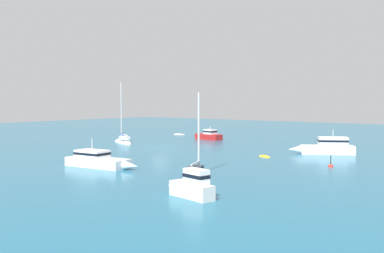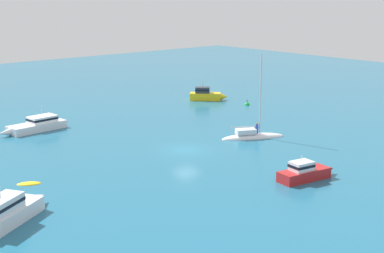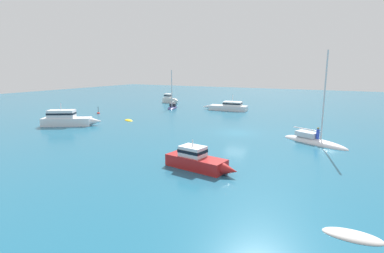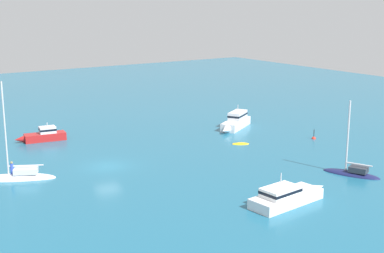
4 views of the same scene
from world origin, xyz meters
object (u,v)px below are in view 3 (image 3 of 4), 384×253
at_px(motor_cruiser_1, 198,160).
at_px(tender, 129,121).
at_px(launch, 170,99).
at_px(tender_1, 352,237).
at_px(motor_cruiser_2, 228,107).
at_px(mooring_buoy, 98,113).
at_px(yacht, 313,142).
at_px(sailboat, 172,107).
at_px(motor_cruiser, 68,119).

bearing_deg(motor_cruiser_1, tender, 150.86).
bearing_deg(launch, tender_1, -37.59).
bearing_deg(motor_cruiser_2, mooring_buoy, 32.28).
bearing_deg(tender, mooring_buoy, -168.96).
distance_m(yacht, motor_cruiser_2, 24.96).
xyz_separation_m(tender, sailboat, (1.64, -14.93, 0.19)).
height_order(motor_cruiser, tender, motor_cruiser).
height_order(tender, motor_cruiser_2, motor_cruiser_2).
height_order(motor_cruiser, launch, motor_cruiser).
relative_size(motor_cruiser, sailboat, 0.98).
bearing_deg(sailboat, motor_cruiser, -30.65).
distance_m(tender, motor_cruiser_1, 23.53).
bearing_deg(motor_cruiser, motor_cruiser_2, 29.07).
height_order(motor_cruiser, motor_cruiser_1, motor_cruiser).
distance_m(tender_1, mooring_buoy, 44.20).
bearing_deg(motor_cruiser_2, tender_1, 113.12).
relative_size(motor_cruiser_1, launch, 1.36).
relative_size(tender, launch, 0.49).
bearing_deg(tender_1, launch, 129.97).
bearing_deg(motor_cruiser_2, motor_cruiser, 54.56).
bearing_deg(yacht, tender, -156.79).
relative_size(tender, sailboat, 0.29).
height_order(tender, launch, launch).
xyz_separation_m(yacht, motor_cruiser_2, (16.52, -18.71, 0.51)).
xyz_separation_m(yacht, sailboat, (27.08, -16.64, 0.04)).
bearing_deg(launch, mooring_buoy, -84.84).
height_order(tender, sailboat, sailboat).
bearing_deg(tender, tender_1, -4.28).
xyz_separation_m(tender_1, mooring_buoy, (38.01, -22.54, 0.03)).
bearing_deg(tender_1, motor_cruiser_1, 153.32).
bearing_deg(mooring_buoy, yacht, 172.18).
height_order(yacht, tender, yacht).
xyz_separation_m(motor_cruiser, tender, (-4.65, -6.82, -0.87)).
bearing_deg(launch, motor_cruiser, -74.13).
height_order(tender_1, mooring_buoy, mooring_buoy).
bearing_deg(yacht, motor_cruiser, -143.30).
distance_m(motor_cruiser, tender_1, 36.04).
relative_size(motor_cruiser, mooring_buoy, 5.23).
height_order(yacht, launch, yacht).
xyz_separation_m(tender_1, motor_cruiser_2, (20.15, -36.52, 0.66)).
distance_m(motor_cruiser_2, launch, 16.47).
height_order(tender_1, motor_cruiser_1, motor_cruiser_1).
bearing_deg(motor_cruiser, tender_1, -51.91).
relative_size(motor_cruiser_2, launch, 1.90).
bearing_deg(motor_cruiser_2, yacht, 125.69).
xyz_separation_m(yacht, tender_1, (-3.63, 17.82, -0.15)).
height_order(motor_cruiser, yacht, yacht).
height_order(tender_1, launch, launch).
distance_m(motor_cruiser_1, sailboat, 35.64).
height_order(motor_cruiser_2, mooring_buoy, motor_cruiser_2).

